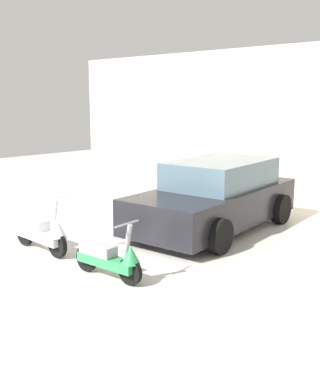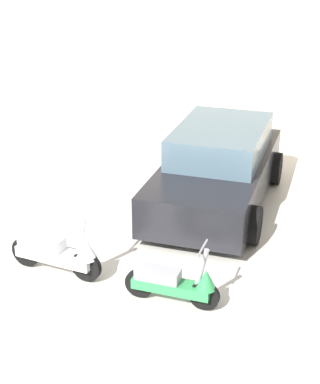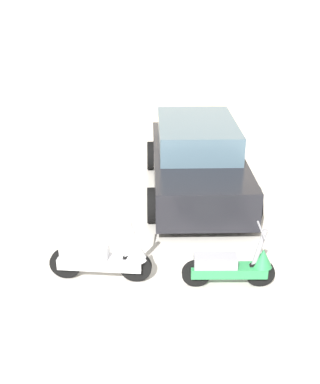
{
  "view_description": "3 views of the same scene",
  "coord_description": "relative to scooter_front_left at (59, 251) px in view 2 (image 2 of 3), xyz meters",
  "views": [
    {
      "loc": [
        6.05,
        -3.49,
        2.71
      ],
      "look_at": [
        -0.03,
        2.59,
        0.99
      ],
      "focal_mm": 45.0,
      "sensor_mm": 36.0,
      "label": 1
    },
    {
      "loc": [
        3.33,
        -5.29,
        4.63
      ],
      "look_at": [
        -0.41,
        2.6,
        0.75
      ],
      "focal_mm": 55.0,
      "sensor_mm": 36.0,
      "label": 2
    },
    {
      "loc": [
        0.24,
        -5.01,
        4.12
      ],
      "look_at": [
        -0.53,
        2.14,
        0.84
      ],
      "focal_mm": 45.0,
      "sensor_mm": 36.0,
      "label": 3
    }
  ],
  "objects": [
    {
      "name": "scooter_front_right",
      "position": [
        1.85,
        0.03,
        -0.04
      ],
      "size": [
        1.33,
        0.48,
        0.93
      ],
      "rotation": [
        0.0,
        0.0,
        0.11
      ],
      "color": "black",
      "rests_on": "ground_plane"
    },
    {
      "name": "car_rear_left",
      "position": [
        1.2,
        3.36,
        0.31
      ],
      "size": [
        2.43,
        4.37,
        1.42
      ],
      "rotation": [
        0.0,
        0.0,
        -1.44
      ],
      "color": "black",
      "rests_on": "ground_plane"
    },
    {
      "name": "ground_plane",
      "position": [
        1.19,
        -0.81,
        -0.37
      ],
      "size": [
        28.0,
        28.0,
        0.0
      ],
      "primitive_type": "plane",
      "color": "silver"
    },
    {
      "name": "wall_back",
      "position": [
        1.19,
        7.62,
        1.67
      ],
      "size": [
        19.6,
        0.12,
        4.09
      ],
      "primitive_type": "cube",
      "color": "beige",
      "rests_on": "ground_plane"
    },
    {
      "name": "scooter_front_left",
      "position": [
        0.0,
        0.0,
        0.0
      ],
      "size": [
        1.51,
        0.54,
        1.05
      ],
      "rotation": [
        0.0,
        0.0,
        0.02
      ],
      "color": "black",
      "rests_on": "ground_plane"
    }
  ]
}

